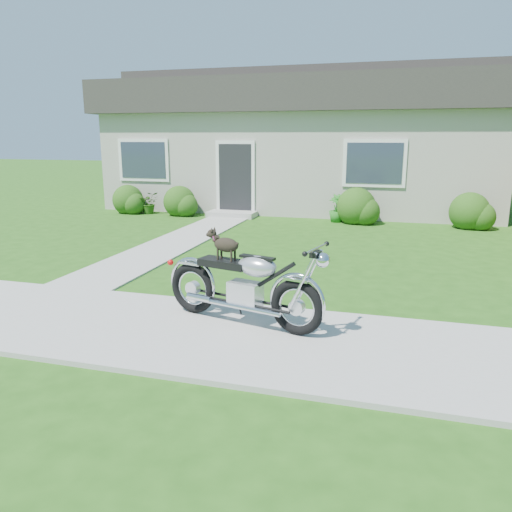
# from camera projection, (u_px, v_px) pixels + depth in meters

# --- Properties ---
(ground) EXTENTS (80.00, 80.00, 0.00)m
(ground) POSITION_uv_depth(u_px,v_px,m) (125.00, 325.00, 6.25)
(ground) COLOR #235114
(ground) RESTS_ON ground
(sidewalk) EXTENTS (24.00, 2.20, 0.04)m
(sidewalk) POSITION_uv_depth(u_px,v_px,m) (125.00, 323.00, 6.25)
(sidewalk) COLOR #9E9B93
(sidewalk) RESTS_ON ground
(walkway) EXTENTS (1.20, 8.00, 0.03)m
(walkway) POSITION_uv_depth(u_px,v_px,m) (181.00, 240.00, 11.33)
(walkway) COLOR #9E9B93
(walkway) RESTS_ON ground
(house) EXTENTS (12.60, 7.03, 4.50)m
(house) POSITION_uv_depth(u_px,v_px,m) (305.00, 141.00, 16.97)
(house) COLOR #B9B2A7
(house) RESTS_ON ground
(shrub_row) EXTENTS (10.79, 1.06, 1.06)m
(shrub_row) POSITION_uv_depth(u_px,v_px,m) (288.00, 205.00, 14.05)
(shrub_row) COLOR #284F14
(shrub_row) RESTS_ON ground
(potted_plant_left) EXTENTS (0.78, 0.76, 0.67)m
(potted_plant_left) POSITION_uv_depth(u_px,v_px,m) (149.00, 203.00, 15.28)
(potted_plant_left) COLOR #284E14
(potted_plant_left) RESTS_ON ground
(potted_plant_right) EXTENTS (0.52, 0.52, 0.77)m
(potted_plant_right) POSITION_uv_depth(u_px,v_px,m) (337.00, 208.00, 13.74)
(potted_plant_right) COLOR #22701F
(potted_plant_right) RESTS_ON ground
(motorcycle_with_dog) EXTENTS (2.19, 0.85, 1.14)m
(motorcycle_with_dog) POSITION_uv_depth(u_px,v_px,m) (245.00, 284.00, 6.06)
(motorcycle_with_dog) COLOR black
(motorcycle_with_dog) RESTS_ON sidewalk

